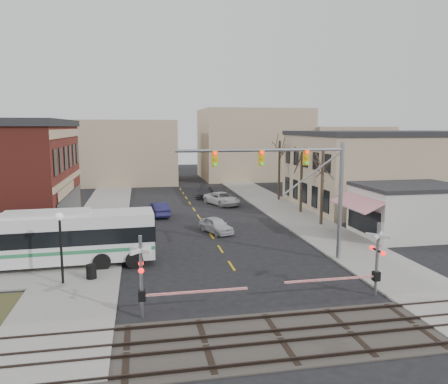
{
  "coord_description": "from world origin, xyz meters",
  "views": [
    {
      "loc": [
        -5.66,
        -24.75,
        8.95
      ],
      "look_at": [
        1.26,
        11.08,
        3.5
      ],
      "focal_mm": 35.0,
      "sensor_mm": 36.0,
      "label": 1
    }
  ],
  "objects_px": {
    "street_lamp": "(60,233)",
    "pedestrian_far": "(73,235)",
    "traffic_signal_mast": "(298,176)",
    "transit_bus": "(48,238)",
    "rr_crossing_east": "(370,261)",
    "car_c": "(222,199)",
    "car_d": "(205,192)",
    "car_b": "(159,209)",
    "trash_bin": "(91,272)",
    "rr_crossing_west": "(151,277)",
    "car_a": "(216,225)",
    "pedestrian_near": "(105,247)"
  },
  "relations": [
    {
      "from": "transit_bus",
      "to": "car_c",
      "type": "xyz_separation_m",
      "value": [
        15.14,
        20.36,
        -1.22
      ]
    },
    {
      "from": "traffic_signal_mast",
      "to": "trash_bin",
      "type": "distance_m",
      "value": 14.12
    },
    {
      "from": "transit_bus",
      "to": "traffic_signal_mast",
      "type": "height_order",
      "value": "traffic_signal_mast"
    },
    {
      "from": "rr_crossing_east",
      "to": "car_d",
      "type": "bearing_deg",
      "value": 96.18
    },
    {
      "from": "traffic_signal_mast",
      "to": "car_b",
      "type": "height_order",
      "value": "traffic_signal_mast"
    },
    {
      "from": "street_lamp",
      "to": "pedestrian_far",
      "type": "bearing_deg",
      "value": 93.9
    },
    {
      "from": "traffic_signal_mast",
      "to": "car_c",
      "type": "relative_size",
      "value": 2.15
    },
    {
      "from": "rr_crossing_west",
      "to": "car_b",
      "type": "height_order",
      "value": "rr_crossing_west"
    },
    {
      "from": "rr_crossing_east",
      "to": "car_c",
      "type": "bearing_deg",
      "value": 95.02
    },
    {
      "from": "transit_bus",
      "to": "car_b",
      "type": "bearing_deg",
      "value": 63.18
    },
    {
      "from": "traffic_signal_mast",
      "to": "pedestrian_far",
      "type": "distance_m",
      "value": 17.1
    },
    {
      "from": "car_d",
      "to": "pedestrian_near",
      "type": "distance_m",
      "value": 27.31
    },
    {
      "from": "car_c",
      "to": "rr_crossing_east",
      "type": "bearing_deg",
      "value": -106.78
    },
    {
      "from": "transit_bus",
      "to": "pedestrian_near",
      "type": "distance_m",
      "value": 3.67
    },
    {
      "from": "car_a",
      "to": "pedestrian_far",
      "type": "relative_size",
      "value": 2.12
    },
    {
      "from": "street_lamp",
      "to": "car_d",
      "type": "bearing_deg",
      "value": 67.01
    },
    {
      "from": "pedestrian_near",
      "to": "traffic_signal_mast",
      "type": "bearing_deg",
      "value": -78.5
    },
    {
      "from": "pedestrian_near",
      "to": "car_a",
      "type": "bearing_deg",
      "value": -29.88
    },
    {
      "from": "traffic_signal_mast",
      "to": "pedestrian_far",
      "type": "height_order",
      "value": "traffic_signal_mast"
    },
    {
      "from": "car_c",
      "to": "car_a",
      "type": "bearing_deg",
      "value": -124.55
    },
    {
      "from": "rr_crossing_west",
      "to": "trash_bin",
      "type": "relative_size",
      "value": 6.75
    },
    {
      "from": "transit_bus",
      "to": "trash_bin",
      "type": "relative_size",
      "value": 16.24
    },
    {
      "from": "rr_crossing_west",
      "to": "pedestrian_near",
      "type": "relative_size",
      "value": 3.41
    },
    {
      "from": "trash_bin",
      "to": "car_d",
      "type": "bearing_deg",
      "value": 69.2
    },
    {
      "from": "rr_crossing_east",
      "to": "street_lamp",
      "type": "relative_size",
      "value": 1.36
    },
    {
      "from": "car_a",
      "to": "car_b",
      "type": "distance_m",
      "value": 9.2
    },
    {
      "from": "car_b",
      "to": "car_c",
      "type": "distance_m",
      "value": 9.11
    },
    {
      "from": "traffic_signal_mast",
      "to": "street_lamp",
      "type": "distance_m",
      "value": 14.91
    },
    {
      "from": "street_lamp",
      "to": "trash_bin",
      "type": "distance_m",
      "value": 3.01
    },
    {
      "from": "car_b",
      "to": "car_c",
      "type": "height_order",
      "value": "same"
    },
    {
      "from": "rr_crossing_east",
      "to": "car_a",
      "type": "bearing_deg",
      "value": 109.61
    },
    {
      "from": "rr_crossing_east",
      "to": "car_c",
      "type": "relative_size",
      "value": 1.09
    },
    {
      "from": "pedestrian_near",
      "to": "pedestrian_far",
      "type": "bearing_deg",
      "value": 59.46
    },
    {
      "from": "traffic_signal_mast",
      "to": "pedestrian_near",
      "type": "bearing_deg",
      "value": 167.43
    },
    {
      "from": "car_c",
      "to": "trash_bin",
      "type": "bearing_deg",
      "value": -139.4
    },
    {
      "from": "transit_bus",
      "to": "car_a",
      "type": "bearing_deg",
      "value": 30.41
    },
    {
      "from": "transit_bus",
      "to": "rr_crossing_east",
      "type": "bearing_deg",
      "value": -25.34
    },
    {
      "from": "car_c",
      "to": "pedestrian_near",
      "type": "height_order",
      "value": "pedestrian_near"
    },
    {
      "from": "car_c",
      "to": "pedestrian_far",
      "type": "height_order",
      "value": "pedestrian_far"
    },
    {
      "from": "transit_bus",
      "to": "pedestrian_far",
      "type": "height_order",
      "value": "transit_bus"
    },
    {
      "from": "traffic_signal_mast",
      "to": "car_b",
      "type": "bearing_deg",
      "value": 115.88
    },
    {
      "from": "street_lamp",
      "to": "car_c",
      "type": "xyz_separation_m",
      "value": [
        13.73,
        23.89,
        -2.36
      ]
    },
    {
      "from": "transit_bus",
      "to": "pedestrian_near",
      "type": "bearing_deg",
      "value": 12.98
    },
    {
      "from": "car_a",
      "to": "pedestrian_near",
      "type": "xyz_separation_m",
      "value": [
        -8.7,
        -6.33,
        0.28
      ]
    },
    {
      "from": "transit_bus",
      "to": "car_d",
      "type": "bearing_deg",
      "value": 61.81
    },
    {
      "from": "rr_crossing_west",
      "to": "car_c",
      "type": "bearing_deg",
      "value": 73.04
    },
    {
      "from": "car_d",
      "to": "pedestrian_far",
      "type": "bearing_deg",
      "value": -106.48
    },
    {
      "from": "transit_bus",
      "to": "car_c",
      "type": "height_order",
      "value": "transit_bus"
    },
    {
      "from": "car_d",
      "to": "pedestrian_far",
      "type": "xyz_separation_m",
      "value": [
        -13.07,
        -21.58,
        0.35
      ]
    },
    {
      "from": "rr_crossing_west",
      "to": "street_lamp",
      "type": "height_order",
      "value": "street_lamp"
    }
  ]
}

